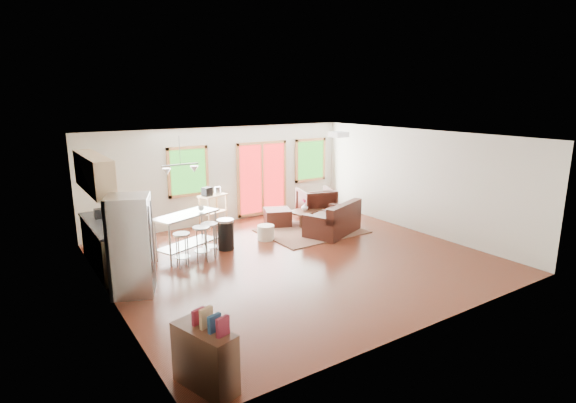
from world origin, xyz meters
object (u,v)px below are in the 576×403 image
armchair (316,202)px  island (187,227)px  coffee_table (306,212)px  refrigerator (131,245)px  rug (312,231)px  ottoman (278,217)px  kitchen_cart (212,199)px  loveseat (334,221)px

armchair → island: armchair is taller
coffee_table → refrigerator: bearing=-159.5°
rug → coffee_table: 0.78m
ottoman → armchair: bearing=0.0°
armchair → island: bearing=26.6°
rug → refrigerator: bearing=-165.4°
armchair → coffee_table: bearing=43.5°
coffee_table → armchair: armchair is taller
armchair → ottoman: size_ratio=1.44×
ottoman → island: 3.03m
refrigerator → island: 2.03m
refrigerator → kitchen_cart: bearing=68.8°
armchair → refrigerator: size_ratio=0.54×
coffee_table → kitchen_cart: (-2.23, 1.15, 0.42)m
loveseat → coffee_table: loveseat is taller
island → kitchen_cart: bearing=51.5°
rug → ottoman: size_ratio=3.69×
ottoman → island: (-2.87, -0.88, 0.42)m
armchair → loveseat: bearing=85.2°
loveseat → refrigerator: (-5.16, -0.80, 0.56)m
rug → coffee_table: bearing=66.0°
island → armchair: bearing=11.9°
rug → kitchen_cart: size_ratio=2.25×
loveseat → island: (-3.66, 0.55, 0.32)m
rug → coffee_table: coffee_table is taller
loveseat → ottoman: bearing=96.2°
loveseat → kitchen_cart: 3.25m
kitchen_cart → loveseat: bearing=-44.5°
rug → refrigerator: size_ratio=1.40×
coffee_table → refrigerator: refrigerator is taller
refrigerator → kitchen_cart: refrigerator is taller
kitchen_cart → ottoman: bearing=-28.9°
kitchen_cart → refrigerator: bearing=-133.1°
coffee_table → loveseat: bearing=-86.6°
refrigerator → rug: bearing=36.6°
rug → island: 3.36m
armchair → rug: bearing=63.0°
kitchen_cart → island: bearing=-128.5°
rug → loveseat: bearing=-52.0°
ottoman → rug: bearing=-66.1°
rug → ottoman: (-0.43, 0.97, 0.21)m
island → rug: bearing=-1.5°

